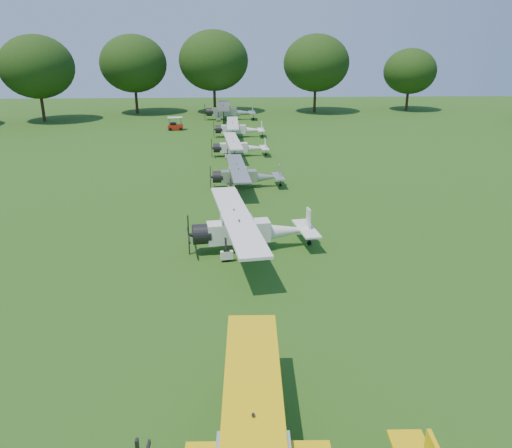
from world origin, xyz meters
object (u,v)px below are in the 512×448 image
(aircraft_5, at_px, (238,146))
(golf_cart, at_px, (175,126))
(aircraft_4, at_px, (244,174))
(aircraft_7, at_px, (228,110))
(aircraft_3, at_px, (248,228))
(aircraft_6, at_px, (237,128))

(aircraft_5, height_order, golf_cart, aircraft_5)
(aircraft_4, distance_m, aircraft_7, 36.72)
(aircraft_3, distance_m, aircraft_4, 12.79)
(aircraft_4, bearing_deg, golf_cart, 103.00)
(aircraft_7, distance_m, golf_cart, 11.20)
(aircraft_7, bearing_deg, aircraft_4, -88.42)
(aircraft_3, height_order, aircraft_5, aircraft_3)
(aircraft_3, bearing_deg, aircraft_7, 83.30)
(aircraft_4, height_order, aircraft_7, aircraft_7)
(aircraft_6, distance_m, golf_cart, 9.95)
(aircraft_6, bearing_deg, golf_cart, 145.03)
(aircraft_3, xyz_separation_m, golf_cart, (-8.23, 40.81, -0.77))
(aircraft_5, relative_size, aircraft_7, 0.77)
(aircraft_4, bearing_deg, aircraft_7, 88.46)
(aircraft_4, relative_size, aircraft_6, 0.96)
(aircraft_4, height_order, aircraft_6, aircraft_6)
(aircraft_5, bearing_deg, aircraft_6, 85.07)
(aircraft_4, relative_size, golf_cart, 4.53)
(aircraft_4, bearing_deg, aircraft_5, 87.96)
(aircraft_3, relative_size, aircraft_7, 0.96)
(aircraft_3, xyz_separation_m, aircraft_4, (0.15, 12.79, -0.24))
(aircraft_6, xyz_separation_m, golf_cart, (-8.15, 5.67, -0.58))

